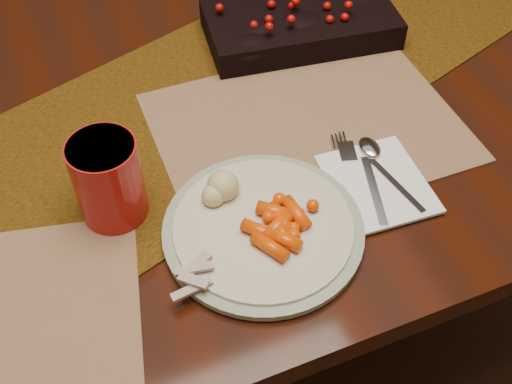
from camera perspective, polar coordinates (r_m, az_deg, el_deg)
name	(u,v)px	position (r m, az deg, el deg)	size (l,w,h in m)	color
floor	(214,320)	(1.63, -3.79, -11.25)	(5.00, 5.00, 0.00)	black
dining_table	(204,228)	(1.31, -4.61, -3.22)	(1.80, 1.00, 0.75)	black
table_runner	(175,125)	(0.97, -7.23, 5.95)	(1.85, 0.38, 0.00)	#422C0B
centerpiece	(301,21)	(1.12, 3.99, 14.95)	(0.32, 0.16, 0.06)	black
placemat_main	(307,127)	(0.97, 4.59, 5.78)	(0.44, 0.32, 0.00)	#8E6C4F
dinner_plate	(263,229)	(0.82, 0.65, -3.29)	(0.26, 0.26, 0.01)	beige
baby_carrots	(275,228)	(0.80, 1.67, -3.17)	(0.10, 0.08, 0.02)	#E94603
mashed_potatoes	(222,187)	(0.83, -3.06, 0.43)	(0.07, 0.06, 0.04)	beige
turkey_shreds	(190,276)	(0.77, -5.87, -7.44)	(0.07, 0.06, 0.02)	beige
napkin	(377,184)	(0.89, 10.74, 0.74)	(0.13, 0.15, 0.01)	white
fork	(367,180)	(0.89, 9.84, 1.07)	(0.02, 0.16, 0.00)	silver
spoon	(388,173)	(0.90, 11.62, 1.69)	(0.03, 0.14, 0.00)	silver
red_cup	(108,180)	(0.83, -12.99, 1.04)	(0.09, 0.09, 0.12)	#A91512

